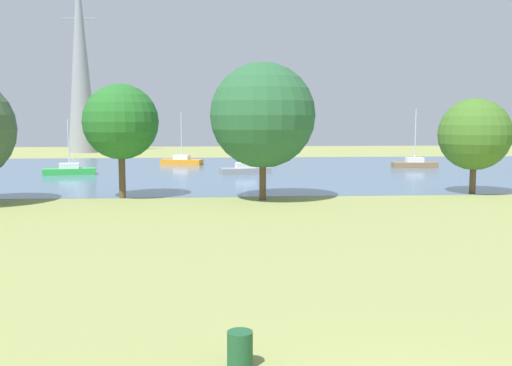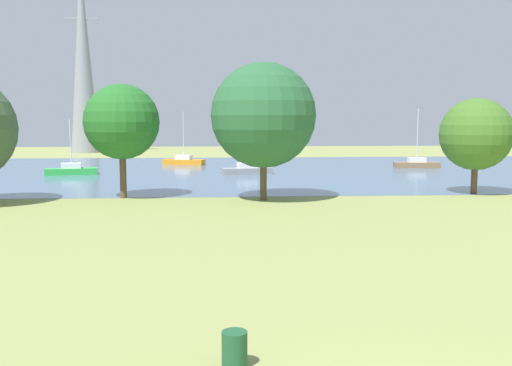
% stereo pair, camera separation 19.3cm
% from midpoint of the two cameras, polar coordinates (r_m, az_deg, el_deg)
% --- Properties ---
extents(ground_plane, '(160.00, 160.00, 0.00)m').
position_cam_midpoint_polar(ground_plane, '(32.07, 2.89, -3.27)').
color(ground_plane, '#8C9351').
extents(litter_bin, '(0.56, 0.56, 0.80)m').
position_cam_midpoint_polar(litter_bin, '(13.06, -2.02, -16.01)').
color(litter_bin, '#1E512D').
rests_on(litter_bin, ground).
extents(water_surface, '(140.00, 40.00, 0.02)m').
position_cam_midpoint_polar(water_surface, '(59.74, -0.41, 1.23)').
color(water_surface, slate).
rests_on(water_surface, ground).
extents(sailboat_orange, '(5.03, 2.89, 6.11)m').
position_cam_midpoint_polar(sailboat_orange, '(67.87, -7.38, 2.17)').
color(sailboat_orange, orange).
rests_on(sailboat_orange, water_surface).
extents(sailboat_green, '(5.00, 2.37, 5.26)m').
position_cam_midpoint_polar(sailboat_green, '(58.12, -17.93, 1.20)').
color(sailboat_green, green).
rests_on(sailboat_green, water_surface).
extents(sailboat_gray, '(5.00, 2.42, 5.93)m').
position_cam_midpoint_polar(sailboat_gray, '(55.82, -1.13, 1.32)').
color(sailboat_gray, gray).
rests_on(sailboat_gray, water_surface).
extents(sailboat_brown, '(4.88, 1.80, 6.36)m').
position_cam_midpoint_polar(sailboat_brown, '(65.47, 15.21, 1.85)').
color(sailboat_brown, brown).
rests_on(sailboat_brown, water_surface).
extents(tree_east_near, '(5.04, 5.04, 7.66)m').
position_cam_midpoint_polar(tree_east_near, '(39.94, -13.26, 5.85)').
color(tree_east_near, brown).
rests_on(tree_east_near, ground).
extents(tree_east_far, '(6.85, 6.85, 8.99)m').
position_cam_midpoint_polar(tree_east_far, '(37.94, 0.52, 6.65)').
color(tree_east_far, brown).
rests_on(tree_east_far, ground).
extents(tree_mid_shore, '(5.08, 5.08, 6.79)m').
position_cam_midpoint_polar(tree_mid_shore, '(43.94, 20.53, 4.49)').
color(tree_mid_shore, brown).
rests_on(tree_mid_shore, ground).
extents(electricity_pylon, '(6.40, 4.40, 29.52)m').
position_cam_midpoint_polar(electricity_pylon, '(95.87, -16.93, 11.73)').
color(electricity_pylon, gray).
rests_on(electricity_pylon, ground).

